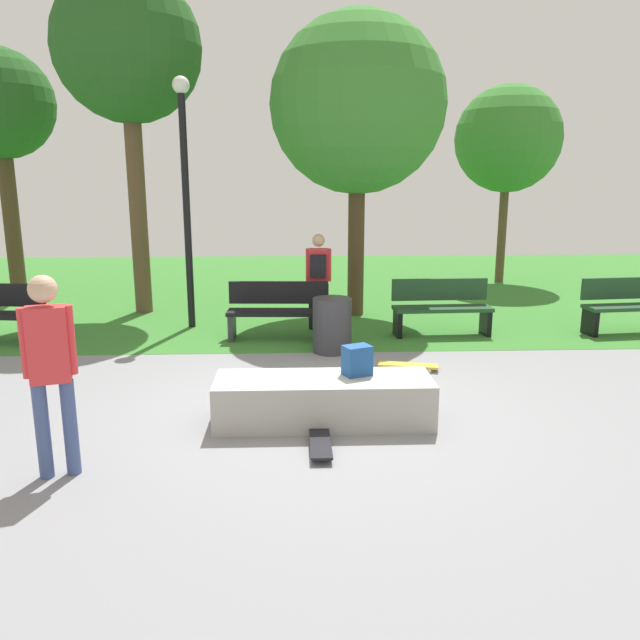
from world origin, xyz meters
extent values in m
plane|color=gray|center=(0.00, 0.00, 0.00)|extent=(28.00, 28.00, 0.00)
cube|color=#387A2D|center=(0.00, 8.12, 0.00)|extent=(26.60, 11.75, 0.01)
cube|color=#A8A59E|center=(0.12, -0.43, 0.24)|extent=(2.27, 0.74, 0.49)
cube|color=#1E4C8C|center=(0.48, -0.34, 0.65)|extent=(0.34, 0.29, 0.32)
cylinder|color=#3F5184|center=(-2.12, -1.51, 0.43)|extent=(0.12, 0.12, 0.86)
cylinder|color=#3F5184|center=(-2.33, -1.57, 0.43)|extent=(0.12, 0.12, 0.86)
cube|color=red|center=(-2.22, -1.54, 1.18)|extent=(0.36, 0.28, 0.64)
cylinder|color=red|center=(-2.06, -1.49, 1.20)|extent=(0.09, 0.09, 0.59)
cylinder|color=red|center=(-2.38, -1.59, 1.20)|extent=(0.09, 0.09, 0.59)
sphere|color=tan|center=(-2.22, -1.54, 1.65)|extent=(0.23, 0.23, 0.23)
cube|color=black|center=(0.06, -1.07, 0.07)|extent=(0.20, 0.80, 0.02)
cylinder|color=silver|center=(-0.02, -0.79, 0.03)|extent=(0.03, 0.06, 0.06)
cylinder|color=silver|center=(0.14, -0.79, 0.03)|extent=(0.03, 0.06, 0.06)
cylinder|color=silver|center=(-0.02, -1.35, 0.03)|extent=(0.03, 0.06, 0.06)
cylinder|color=silver|center=(0.14, -1.35, 0.03)|extent=(0.03, 0.06, 0.06)
cube|color=gold|center=(1.35, 1.36, 0.07)|extent=(0.82, 0.38, 0.02)
cylinder|color=silver|center=(1.64, 1.37, 0.03)|extent=(0.06, 0.04, 0.06)
cylinder|color=silver|center=(1.60, 1.21, 0.03)|extent=(0.06, 0.04, 0.06)
cylinder|color=silver|center=(1.10, 1.50, 0.03)|extent=(0.06, 0.04, 0.06)
cylinder|color=silver|center=(1.06, 1.34, 0.03)|extent=(0.06, 0.04, 0.06)
cube|color=black|center=(-0.44, 3.03, 0.45)|extent=(1.62, 0.52, 0.06)
cube|color=black|center=(-0.43, 3.25, 0.73)|extent=(1.60, 0.14, 0.36)
cube|color=#2D2D33|center=(0.29, 3.00, 0.23)|extent=(0.10, 0.40, 0.45)
cube|color=#2D2D33|center=(-1.18, 3.07, 0.23)|extent=(0.10, 0.40, 0.45)
cube|color=#2D2D33|center=(-4.20, 2.93, 0.23)|extent=(0.13, 0.40, 0.45)
cube|color=#1E4223|center=(5.41, 3.21, 0.45)|extent=(1.64, 0.60, 0.06)
cube|color=#1E4223|center=(5.39, 3.43, 0.73)|extent=(1.60, 0.23, 0.36)
cube|color=black|center=(4.68, 3.13, 0.23)|extent=(0.12, 0.40, 0.45)
cube|color=#1E4223|center=(2.24, 3.21, 0.45)|extent=(1.62, 0.50, 0.06)
cube|color=#1E4223|center=(2.23, 3.43, 0.73)|extent=(1.60, 0.12, 0.36)
cube|color=black|center=(2.97, 3.24, 0.23)|extent=(0.10, 0.40, 0.45)
cube|color=black|center=(1.50, 3.18, 0.23)|extent=(0.10, 0.40, 0.45)
cylinder|color=brown|center=(4.95, 8.57, 1.35)|extent=(0.21, 0.21, 2.69)
sphere|color=#387F2D|center=(4.95, 8.57, 3.45)|extent=(2.52, 2.52, 2.52)
cylinder|color=#4C3823|center=(0.97, 4.88, 1.43)|extent=(0.30, 0.30, 2.86)
sphere|color=#387F2D|center=(0.97, 4.88, 3.80)|extent=(3.13, 3.13, 3.13)
cylinder|color=brown|center=(-3.09, 5.28, 2.00)|extent=(0.32, 0.32, 4.01)
sphere|color=#23561E|center=(-3.09, 5.28, 4.80)|extent=(2.62, 2.62, 2.62)
cylinder|color=#4C3823|center=(-6.41, 7.47, 1.69)|extent=(0.34, 0.34, 3.39)
cylinder|color=black|center=(-1.97, 3.98, 1.93)|extent=(0.12, 0.12, 3.87)
sphere|color=silver|center=(-1.97, 3.98, 3.99)|extent=(0.28, 0.28, 0.28)
cylinder|color=#333338|center=(0.38, 2.31, 0.41)|extent=(0.58, 0.58, 0.81)
cylinder|color=black|center=(0.12, 3.72, 0.40)|extent=(0.12, 0.12, 0.79)
cylinder|color=black|center=(0.34, 3.70, 0.40)|extent=(0.12, 0.12, 0.79)
cube|color=red|center=(0.23, 3.71, 1.09)|extent=(0.34, 0.23, 0.59)
cylinder|color=red|center=(0.06, 3.73, 1.11)|extent=(0.09, 0.09, 0.55)
cylinder|color=red|center=(0.40, 3.70, 1.11)|extent=(0.09, 0.09, 0.55)
sphere|color=tan|center=(0.23, 3.71, 1.52)|extent=(0.21, 0.21, 0.21)
cube|color=black|center=(0.22, 3.55, 1.12)|extent=(0.27, 0.18, 0.36)
camera|label=1|loc=(-0.17, -6.59, 2.52)|focal=34.75mm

